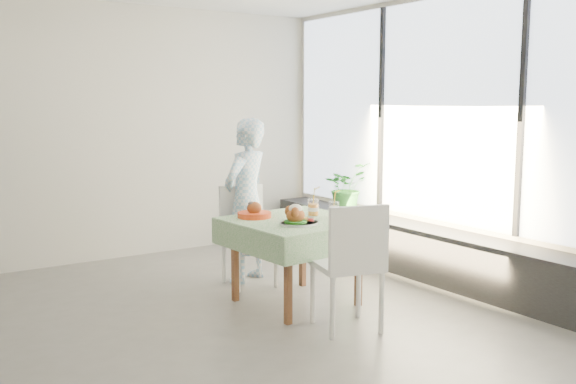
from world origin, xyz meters
TOP-DOWN VIEW (x-y plane):
  - floor at (0.00, 0.00)m, footprint 6.00×6.00m
  - wall_back at (0.00, 2.50)m, footprint 6.00×0.02m
  - wall_front at (0.00, -2.50)m, footprint 6.00×0.02m
  - wall_right at (3.00, 0.00)m, footprint 0.02×5.00m
  - window_pane at (2.97, 0.00)m, footprint 0.01×4.80m
  - window_ledge at (2.80, 0.00)m, footprint 0.40×4.80m
  - cafe_table at (1.23, 0.03)m, footprint 1.11×1.11m
  - chair_far at (1.19, 0.77)m, footprint 0.50×0.50m
  - chair_near at (1.20, -0.70)m, footprint 0.57×0.57m
  - diner at (1.24, 0.90)m, footprint 0.69×0.59m
  - main_dish at (1.10, -0.18)m, footprint 0.34×0.34m
  - juice_cup_orange at (1.46, 0.10)m, footprint 0.10×0.10m
  - juice_cup_lemonade at (1.56, -0.07)m, footprint 0.10×0.10m
  - second_dish at (0.98, 0.31)m, footprint 0.29×0.29m
  - potted_plant at (2.74, 1.23)m, footprint 0.59×0.55m

SIDE VIEW (x-z plane):
  - floor at x=0.00m, z-range 0.00..0.00m
  - window_ledge at x=2.80m, z-range 0.00..0.50m
  - chair_far at x=1.19m, z-range -0.18..0.76m
  - chair_near at x=1.20m, z-range -0.19..0.80m
  - cafe_table at x=1.23m, z-range 0.09..0.83m
  - potted_plant at x=2.74m, z-range 0.50..1.06m
  - second_dish at x=0.98m, z-range 0.71..0.85m
  - diner at x=1.24m, z-range 0.00..1.59m
  - main_dish at x=1.10m, z-range 0.71..0.89m
  - juice_cup_lemonade at x=1.56m, z-range 0.67..0.94m
  - juice_cup_orange at x=1.46m, z-range 0.66..0.95m
  - wall_back at x=0.00m, z-range 0.00..2.80m
  - wall_front at x=0.00m, z-range 0.00..2.80m
  - wall_right at x=3.00m, z-range 0.00..2.80m
  - window_pane at x=2.97m, z-range 0.56..2.74m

